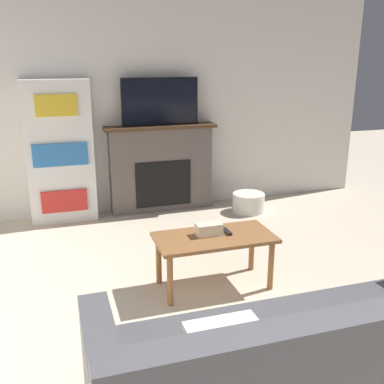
% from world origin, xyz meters
% --- Properties ---
extents(wall_back, '(6.22, 0.06, 2.70)m').
position_xyz_m(wall_back, '(0.00, 4.51, 1.35)').
color(wall_back, silver).
rests_on(wall_back, ground_plane).
extents(fireplace, '(1.41, 0.28, 1.11)m').
position_xyz_m(fireplace, '(0.21, 4.37, 0.56)').
color(fireplace, '#605651').
rests_on(fireplace, ground_plane).
extents(tv, '(0.96, 0.03, 0.58)m').
position_xyz_m(tv, '(0.21, 4.35, 1.40)').
color(tv, black).
rests_on(tv, fireplace).
extents(couch, '(2.31, 0.94, 0.86)m').
position_xyz_m(couch, '(0.11, 0.68, 0.29)').
color(couch, '#4C4C51').
rests_on(couch, ground_plane).
extents(coffee_table, '(1.01, 0.51, 0.47)m').
position_xyz_m(coffee_table, '(0.15, 2.23, 0.40)').
color(coffee_table, brown).
rests_on(coffee_table, ground_plane).
extents(tissue_box, '(0.22, 0.12, 0.10)m').
position_xyz_m(tissue_box, '(0.11, 2.27, 0.52)').
color(tissue_box, beige).
rests_on(tissue_box, coffee_table).
extents(remote_control, '(0.04, 0.15, 0.02)m').
position_xyz_m(remote_control, '(0.27, 2.26, 0.48)').
color(remote_control, black).
rests_on(remote_control, coffee_table).
extents(bookshelf, '(0.77, 0.29, 1.68)m').
position_xyz_m(bookshelf, '(-1.02, 4.34, 0.84)').
color(bookshelf, white).
rests_on(bookshelf, ground_plane).
extents(storage_basket, '(0.41, 0.41, 0.24)m').
position_xyz_m(storage_basket, '(1.26, 3.95, 0.12)').
color(storage_basket, silver).
rests_on(storage_basket, ground_plane).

